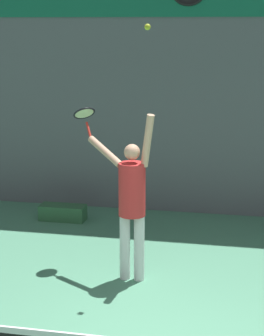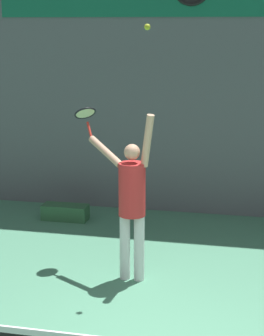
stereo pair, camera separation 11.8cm
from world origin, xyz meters
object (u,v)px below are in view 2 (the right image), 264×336
tennis_ball (147,27)px  tennis_racket (86,115)px  equipment_bag (65,212)px  tennis_player (131,198)px

tennis_ball → tennis_racket: bearing=145.3°
equipment_bag → tennis_player: bearing=-52.8°
tennis_racket → tennis_ball: size_ratio=5.69×
tennis_player → tennis_racket: bearing=143.6°
tennis_racket → tennis_ball: 1.59m
tennis_racket → equipment_bag: (-0.84, 1.53, -1.84)m
tennis_player → tennis_racket: 1.28m
tennis_player → tennis_racket: tennis_player is taller
tennis_racket → tennis_player: bearing=-36.4°
tennis_player → equipment_bag: 2.75m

